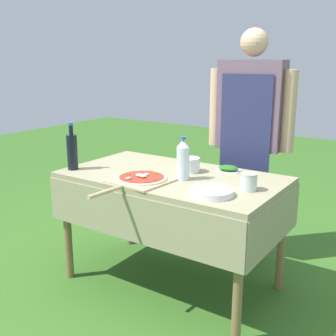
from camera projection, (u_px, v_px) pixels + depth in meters
ground_plane at (172, 282)px, 2.88m from camera, size 12.00×12.00×0.00m
prep_table at (172, 190)px, 2.71m from camera, size 1.40×0.80×0.77m
person_cook at (250, 128)px, 3.04m from camera, size 0.63×0.24×1.69m
pizza_on_peel at (140, 179)px, 2.54m from camera, size 0.36×0.60×0.06m
oil_bottle at (72, 151)px, 2.78m from camera, size 0.07×0.07×0.31m
water_bottle at (183, 160)px, 2.55m from camera, size 0.08×0.08×0.27m
herb_container at (228, 168)px, 2.76m from camera, size 0.16×0.13×0.04m
mixing_tub at (190, 165)px, 2.74m from camera, size 0.13×0.13×0.09m
plate_stack at (212, 192)px, 2.28m from camera, size 0.24×0.24×0.03m
sauce_jar at (249, 183)px, 2.36m from camera, size 0.10×0.10×0.10m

